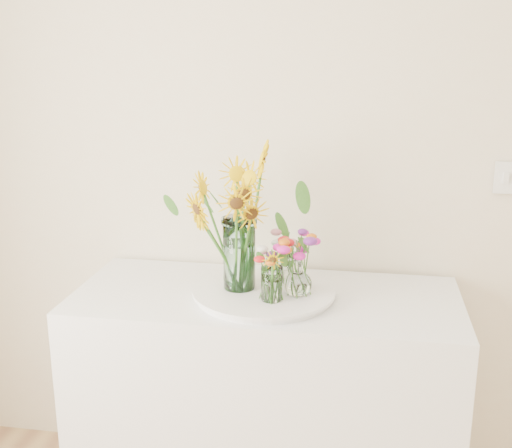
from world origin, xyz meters
The scene contains 10 objects.
counter centered at (-0.44, 1.93, 0.45)m, with size 1.40×0.60×0.90m, color white.
tray centered at (-0.45, 1.91, 0.91)m, with size 0.49×0.49×0.03m, color white.
mason_jar centered at (-0.53, 1.91, 1.06)m, with size 0.11×0.11×0.27m, color #B9F0EA.
sunflower_bouquet centered at (-0.53, 1.91, 1.19)m, with size 0.67×0.67×0.53m, color #E6B804, non-canonical shape.
small_vase_a centered at (-0.40, 1.81, 0.99)m, with size 0.07×0.07×0.13m, color white.
wildflower_posy_a centered at (-0.40, 1.81, 1.03)m, with size 0.18×0.18×0.22m, color #CD5F11, non-canonical shape.
small_vase_b centered at (-0.32, 1.88, 1.00)m, with size 0.10×0.10×0.14m, color white, non-canonical shape.
wildflower_posy_b centered at (-0.32, 1.88, 1.04)m, with size 0.19×0.19×0.23m, color #CD5F11, non-canonical shape.
small_vase_c centered at (-0.36, 2.00, 0.98)m, with size 0.07×0.07×0.11m, color white.
wildflower_posy_c centered at (-0.36, 2.00, 1.03)m, with size 0.20×0.20×0.20m, color #CD5F11, non-canonical shape.
Camera 1 is at (-0.11, -0.22, 1.78)m, focal length 45.00 mm.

